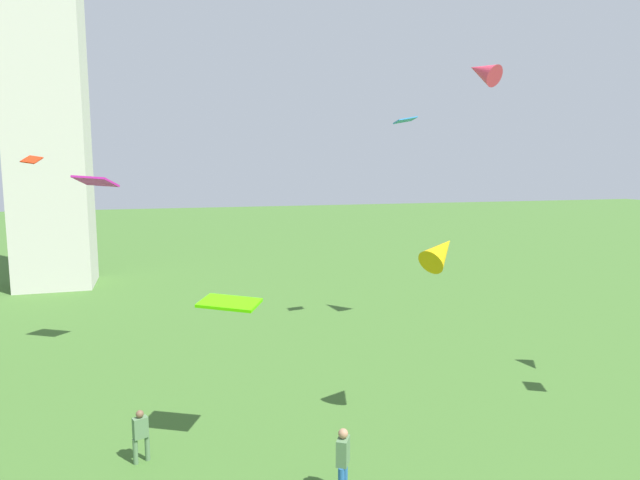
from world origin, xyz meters
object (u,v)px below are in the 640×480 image
object	(u,v)px
kite_flying_2	(230,303)
kite_flying_4	(440,251)
person_1	(343,458)
kite_flying_6	(405,120)
person_4	(141,433)
kite_flying_3	(483,72)
kite_flying_5	(32,160)
kite_flying_8	(95,181)

from	to	relation	value
kite_flying_2	kite_flying_4	distance (m)	6.75
person_1	kite_flying_6	distance (m)	17.91
kite_flying_6	person_1	bearing A→B (deg)	56.45
person_4	kite_flying_6	bearing A→B (deg)	17.41
kite_flying_2	kite_flying_3	xyz separation A→B (m)	(13.49, 8.01, 8.57)
kite_flying_4	kite_flying_6	size ratio (longest dim) A/B	1.66
kite_flying_2	kite_flying_5	distance (m)	11.09
person_4	kite_flying_3	xyz separation A→B (m)	(16.11, 7.97, 12.22)
kite_flying_3	person_4	bearing A→B (deg)	6.22
person_4	kite_flying_2	bearing A→B (deg)	-20.13
kite_flying_8	kite_flying_6	bearing A→B (deg)	28.29
person_1	kite_flying_5	xyz separation A→B (m)	(-8.87, 11.15, 7.74)
kite_flying_2	kite_flying_3	distance (m)	17.88
kite_flying_4	kite_flying_8	size ratio (longest dim) A/B	0.87
kite_flying_5	kite_flying_6	world-z (taller)	kite_flying_6
person_4	kite_flying_5	world-z (taller)	kite_flying_5
kite_flying_4	kite_flying_5	xyz separation A→B (m)	(-13.08, 8.42, 2.95)
kite_flying_4	kite_flying_8	bearing A→B (deg)	18.15
kite_flying_3	kite_flying_4	xyz separation A→B (m)	(-6.88, -8.49, -7.28)
person_1	person_4	world-z (taller)	person_1
kite_flying_6	kite_flying_8	bearing A→B (deg)	-4.73
person_1	kite_flying_6	xyz separation A→B (m)	(7.79, 12.80, 9.81)
kite_flying_3	kite_flying_5	distance (m)	20.42
person_4	kite_flying_2	size ratio (longest dim) A/B	0.78
kite_flying_2	kite_flying_8	bearing A→B (deg)	140.98
kite_flying_2	kite_flying_5	xyz separation A→B (m)	(-6.47, 7.95, 4.24)
kite_flying_5	kite_flying_8	distance (m)	3.19
kite_flying_6	kite_flying_8	xyz separation A→B (m)	(-14.63, 0.64, -2.96)
kite_flying_5	kite_flying_4	bearing A→B (deg)	74.47
kite_flying_4	kite_flying_8	xyz separation A→B (m)	(-11.05, 10.71, 2.05)
kite_flying_5	kite_flying_6	xyz separation A→B (m)	(16.65, 1.65, 2.07)
person_1	kite_flying_3	bearing A→B (deg)	-12.91
person_4	kite_flying_4	world-z (taller)	kite_flying_4
kite_flying_2	kite_flying_8	world-z (taller)	kite_flying_8
person_1	kite_flying_5	distance (m)	16.21
kite_flying_4	kite_flying_6	xyz separation A→B (m)	(3.58, 10.07, 5.01)
kite_flying_2	kite_flying_8	size ratio (longest dim) A/B	1.01
kite_flying_5	kite_flying_6	distance (m)	16.86
kite_flying_3	person_1	bearing A→B (deg)	25.22
kite_flying_2	person_1	bearing A→B (deg)	-25.65
kite_flying_3	kite_flying_5	world-z (taller)	kite_flying_3
person_1	person_4	size ratio (longest dim) A/B	1.17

